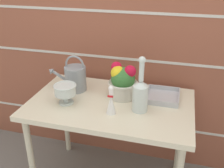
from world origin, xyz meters
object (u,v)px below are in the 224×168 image
(watering_can, at_px, (75,78))
(figurine_vase, at_px, (111,102))
(flower_planter, at_px, (123,82))
(wire_tray, at_px, (162,97))
(crystal_pedestal_bowl, at_px, (65,91))
(glass_decanter, at_px, (140,93))

(watering_can, height_order, figurine_vase, watering_can)
(flower_planter, distance_m, wire_tray, 0.30)
(wire_tray, bearing_deg, watering_can, -176.89)
(crystal_pedestal_bowl, xyz_separation_m, flower_planter, (0.35, 0.20, 0.02))
(crystal_pedestal_bowl, relative_size, figurine_vase, 0.80)
(glass_decanter, relative_size, figurine_vase, 1.90)
(watering_can, height_order, glass_decanter, glass_decanter)
(flower_planter, height_order, figurine_vase, flower_planter)
(crystal_pedestal_bowl, distance_m, wire_tray, 0.68)
(figurine_vase, bearing_deg, flower_planter, 86.03)
(flower_planter, bearing_deg, crystal_pedestal_bowl, -150.48)
(figurine_vase, bearing_deg, watering_can, 143.86)
(crystal_pedestal_bowl, height_order, flower_planter, flower_planter)
(crystal_pedestal_bowl, height_order, glass_decanter, glass_decanter)
(wire_tray, bearing_deg, glass_decanter, -121.60)
(flower_planter, bearing_deg, glass_decanter, -46.23)
(watering_can, xyz_separation_m, figurine_vase, (0.35, -0.25, -0.02))
(watering_can, bearing_deg, wire_tray, 3.11)
(watering_can, xyz_separation_m, wire_tray, (0.64, 0.04, -0.09))
(watering_can, height_order, flower_planter, watering_can)
(flower_planter, bearing_deg, watering_can, 178.03)
(watering_can, bearing_deg, figurine_vase, -36.14)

